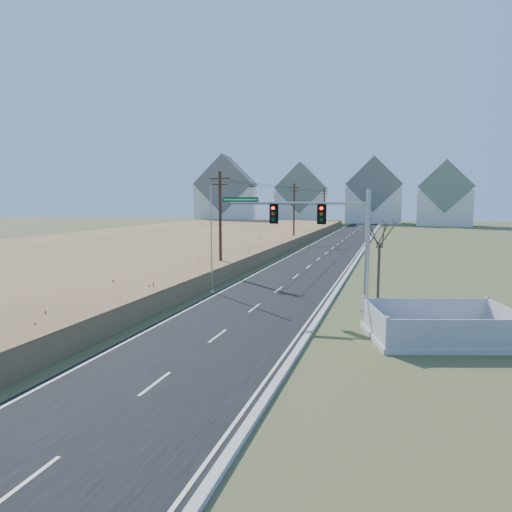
{
  "coord_description": "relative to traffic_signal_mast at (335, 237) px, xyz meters",
  "views": [
    {
      "loc": [
        8.01,
        -21.88,
        6.58
      ],
      "look_at": [
        0.47,
        2.81,
        3.4
      ],
      "focal_mm": 32.0,
      "sensor_mm": 36.0,
      "label": 1
    }
  ],
  "objects": [
    {
      "name": "fence_enclosure",
      "position": [
        5.65,
        -4.32,
        -4.14
      ],
      "size": [
        7.69,
        6.26,
        1.53
      ],
      "rotation": [
        0.0,
        0.0,
        0.29
      ],
      "color": "#B7B5AD",
      "rests_on": "ground"
    },
    {
      "name": "reed_marsh",
      "position": [
        -28.64,
        34.88,
        -3.78
      ],
      "size": [
        38.0,
        110.0,
        1.3
      ],
      "primitive_type": "cube",
      "color": "#A5764A",
      "rests_on": "ground"
    },
    {
      "name": "traffic_signal_mast",
      "position": [
        0.0,
        0.0,
        0.0
      ],
      "size": [
        9.04,
        1.03,
        7.21
      ],
      "rotation": [
        0.0,
        0.0,
        0.08
      ],
      "color": "#9EA0A5",
      "rests_on": "ground"
    },
    {
      "name": "flagpole",
      "position": [
        -8.94,
        2.57,
        -1.41
      ],
      "size": [
        0.34,
        0.34,
        7.57
      ],
      "color": "#B7B5AD",
      "rests_on": "ground"
    },
    {
      "name": "open_sign",
      "position": [
        2.99,
        -3.12,
        -4.07
      ],
      "size": [
        0.55,
        0.14,
        0.68
      ],
      "rotation": [
        0.0,
        0.0,
        -0.14
      ],
      "color": "white",
      "rests_on": "ground"
    },
    {
      "name": "road",
      "position": [
        -4.64,
        44.88,
        -4.4
      ],
      "size": [
        8.0,
        180.0,
        0.06
      ],
      "primitive_type": "cube",
      "color": "black",
      "rests_on": "ground"
    },
    {
      "name": "curb",
      "position": [
        -0.49,
        44.88,
        -4.34
      ],
      "size": [
        0.3,
        180.0,
        0.18
      ],
      "primitive_type": "cube",
      "color": "#B2AFA8",
      "rests_on": "ground"
    },
    {
      "name": "condo_nnw",
      "position": [
        -22.64,
        102.88,
        2.51
      ],
      "size": [
        14.93,
        11.17,
        17.03
      ],
      "rotation": [
        0.0,
        0.0,
        0.07
      ],
      "color": "silver",
      "rests_on": "ground"
    },
    {
      "name": "bare_tree",
      "position": [
        2.49,
        2.06,
        0.19
      ],
      "size": [
        2.16,
        2.16,
        5.73
      ],
      "color": "#4C3F33",
      "rests_on": "ground"
    },
    {
      "name": "condo_n",
      "position": [
        -2.64,
        106.88,
        3.18
      ],
      "size": [
        15.27,
        10.2,
        18.54
      ],
      "color": "silver",
      "rests_on": "ground"
    },
    {
      "name": "condo_ne",
      "position": [
        15.36,
        98.88,
        2.41
      ],
      "size": [
        14.12,
        10.51,
        16.52
      ],
      "rotation": [
        0.0,
        0.0,
        -0.1
      ],
      "color": "silver",
      "rests_on": "ground"
    },
    {
      "name": "utility_pole_mid",
      "position": [
        -11.14,
        39.88,
        0.25
      ],
      "size": [
        1.8,
        0.26,
        9.0
      ],
      "color": "#422D1E",
      "rests_on": "ground"
    },
    {
      "name": "utility_pole_near",
      "position": [
        -11.14,
        9.88,
        0.25
      ],
      "size": [
        1.8,
        0.26,
        9.0
      ],
      "color": "#422D1E",
      "rests_on": "ground"
    },
    {
      "name": "ground",
      "position": [
        -4.64,
        -5.12,
        -4.43
      ],
      "size": [
        260.0,
        260.0,
        0.0
      ],
      "primitive_type": "plane",
      "color": "#465228",
      "rests_on": "ground"
    },
    {
      "name": "utility_pole_far",
      "position": [
        -11.14,
        69.88,
        0.25
      ],
      "size": [
        1.8,
        0.26,
        9.0
      ],
      "color": "#422D1E",
      "rests_on": "ground"
    },
    {
      "name": "condo_nw",
      "position": [
        -42.64,
        94.88,
        3.27
      ],
      "size": [
        17.69,
        13.38,
        19.05
      ],
      "rotation": [
        0.0,
        0.0,
        0.14
      ],
      "color": "silver",
      "rests_on": "ground"
    }
  ]
}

